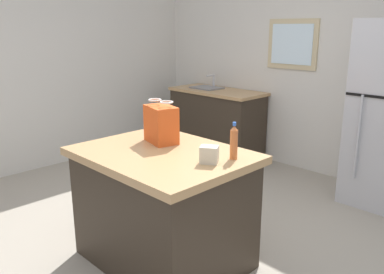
% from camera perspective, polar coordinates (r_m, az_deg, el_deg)
% --- Properties ---
extents(ground, '(6.59, 6.59, 0.00)m').
position_cam_1_polar(ground, '(3.41, -1.26, -15.49)').
color(ground, '#9E9384').
extents(back_wall, '(5.49, 0.13, 2.75)m').
position_cam_1_polar(back_wall, '(4.95, 19.92, 10.21)').
color(back_wall, silver).
rests_on(back_wall, ground).
extents(left_wall, '(0.10, 4.89, 2.75)m').
position_cam_1_polar(left_wall, '(5.29, -22.66, 10.20)').
color(left_wall, silver).
rests_on(left_wall, ground).
extents(kitchen_island, '(1.24, 0.95, 0.88)m').
position_cam_1_polar(kitchen_island, '(3.05, -4.06, -9.92)').
color(kitchen_island, '#33281E').
rests_on(kitchen_island, ground).
extents(sink_counter, '(1.34, 0.61, 1.10)m').
position_cam_1_polar(sink_counter, '(5.62, 3.50, 2.24)').
color(sink_counter, '#33281E').
rests_on(sink_counter, ground).
extents(shopping_bag, '(0.31, 0.24, 0.33)m').
position_cam_1_polar(shopping_bag, '(3.09, -4.43, 1.87)').
color(shopping_bag, '#DB511E').
rests_on(shopping_bag, kitchen_island).
extents(small_box, '(0.15, 0.14, 0.12)m').
position_cam_1_polar(small_box, '(2.63, 2.47, -2.53)').
color(small_box, beige).
rests_on(small_box, kitchen_island).
extents(bottle, '(0.05, 0.05, 0.26)m').
position_cam_1_polar(bottle, '(2.71, 5.99, -0.78)').
color(bottle, '#C66633').
rests_on(bottle, kitchen_island).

